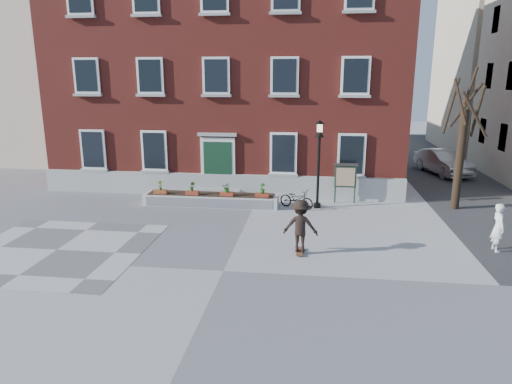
# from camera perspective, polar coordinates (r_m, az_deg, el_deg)

# --- Properties ---
(ground) EXTENTS (100.00, 100.00, 0.00)m
(ground) POSITION_cam_1_polar(r_m,az_deg,el_deg) (14.15, -4.10, -9.82)
(ground) COLOR #959598
(ground) RESTS_ON ground
(checker_patch) EXTENTS (6.00, 6.00, 0.01)m
(checker_patch) POSITION_cam_1_polar(r_m,az_deg,el_deg) (17.14, -23.63, -6.63)
(checker_patch) COLOR #5D5D5F
(checker_patch) RESTS_ON ground
(distant_building) EXTENTS (10.00, 12.00, 13.00)m
(distant_building) POSITION_cam_1_polar(r_m,az_deg,el_deg) (38.63, -25.85, 13.96)
(distant_building) COLOR beige
(distant_building) RESTS_ON ground
(bicycle) EXTENTS (1.74, 1.24, 0.87)m
(bicycle) POSITION_cam_1_polar(r_m,az_deg,el_deg) (20.55, 5.09, -0.84)
(bicycle) COLOR black
(bicycle) RESTS_ON ground
(parked_car) EXTENTS (2.69, 4.76, 1.48)m
(parked_car) POSITION_cam_1_polar(r_m,az_deg,el_deg) (29.84, 22.33, 3.48)
(parked_car) COLOR #AAADAF
(parked_car) RESTS_ON ground
(bystander) EXTENTS (0.44, 0.63, 1.66)m
(bystander) POSITION_cam_1_polar(r_m,az_deg,el_deg) (17.41, 28.02, -3.94)
(bystander) COLOR white
(bystander) RESTS_ON ground
(brick_building) EXTENTS (18.40, 10.85, 12.60)m
(brick_building) POSITION_cam_1_polar(r_m,az_deg,el_deg) (27.04, -2.70, 15.37)
(brick_building) COLOR maroon
(brick_building) RESTS_ON ground
(planter_assembly) EXTENTS (6.20, 1.12, 1.15)m
(planter_assembly) POSITION_cam_1_polar(r_m,az_deg,el_deg) (21.08, -5.63, -0.83)
(planter_assembly) COLOR silver
(planter_assembly) RESTS_ON ground
(bare_tree) EXTENTS (1.83, 1.83, 6.16)m
(bare_tree) POSITION_cam_1_polar(r_m,az_deg,el_deg) (21.84, 24.28, 5.16)
(bare_tree) COLOR black
(bare_tree) RESTS_ON ground
(lamp_post) EXTENTS (0.40, 0.40, 3.93)m
(lamp_post) POSITION_cam_1_polar(r_m,az_deg,el_deg) (20.33, 7.87, 4.98)
(lamp_post) COLOR black
(lamp_post) RESTS_ON ground
(notice_board) EXTENTS (1.10, 0.16, 1.87)m
(notice_board) POSITION_cam_1_polar(r_m,az_deg,el_deg) (21.54, 11.12, 1.91)
(notice_board) COLOR #1B3725
(notice_board) RESTS_ON ground
(skateboarder) EXTENTS (1.19, 0.78, 1.85)m
(skateboarder) POSITION_cam_1_polar(r_m,az_deg,el_deg) (15.20, 5.59, -4.24)
(skateboarder) COLOR brown
(skateboarder) RESTS_ON ground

